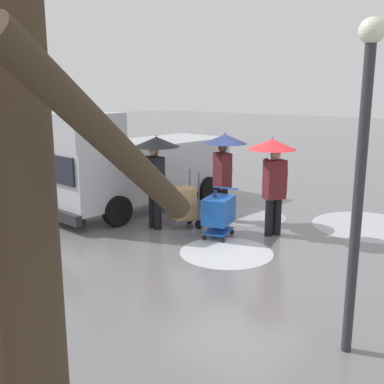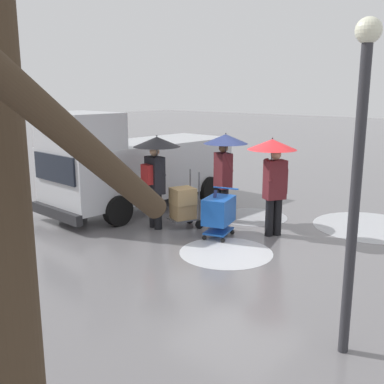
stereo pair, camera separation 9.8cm
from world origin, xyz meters
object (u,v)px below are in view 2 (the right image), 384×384
at_px(pedestrian_black_side, 156,161).
at_px(cargo_van_parked_right, 135,165).
at_px(shopping_cart_vendor, 219,212).
at_px(pedestrian_pink_side, 224,156).
at_px(street_lamp, 358,159).
at_px(pedestrian_white_side, 273,164).
at_px(hand_dolly_boxes, 183,204).

bearing_deg(pedestrian_black_side, cargo_van_parked_right, -29.30).
xyz_separation_m(shopping_cart_vendor, pedestrian_pink_side, (0.64, -1.05, 1.02)).
relative_size(pedestrian_pink_side, street_lamp, 0.56).
bearing_deg(pedestrian_pink_side, cargo_van_parked_right, 10.74).
bearing_deg(pedestrian_black_side, pedestrian_white_side, -150.94).
height_order(pedestrian_black_side, street_lamp, street_lamp).
relative_size(pedestrian_black_side, street_lamp, 0.56).
relative_size(pedestrian_pink_side, pedestrian_black_side, 1.00).
relative_size(shopping_cart_vendor, pedestrian_white_side, 0.49).
relative_size(pedestrian_black_side, pedestrian_white_side, 1.00).
height_order(hand_dolly_boxes, pedestrian_white_side, pedestrian_white_side).
bearing_deg(street_lamp, hand_dolly_boxes, -27.82).
distance_m(shopping_cart_vendor, street_lamp, 4.93).
xyz_separation_m(hand_dolly_boxes, pedestrian_white_side, (-1.83, -0.80, 1.02)).
xyz_separation_m(cargo_van_parked_right, shopping_cart_vendor, (-3.22, 0.56, -0.61)).
bearing_deg(pedestrian_pink_side, shopping_cart_vendor, 121.48).
bearing_deg(pedestrian_black_side, pedestrian_pink_side, -118.76).
relative_size(pedestrian_pink_side, pedestrian_white_side, 1.00).
relative_size(hand_dolly_boxes, pedestrian_black_side, 0.61).
relative_size(cargo_van_parked_right, shopping_cart_vendor, 5.21).
xyz_separation_m(hand_dolly_boxes, pedestrian_pink_side, (-0.39, -1.03, 1.02)).
xyz_separation_m(shopping_cart_vendor, pedestrian_white_side, (-0.80, -0.83, 1.02)).
distance_m(pedestrian_pink_side, street_lamp, 5.78).
xyz_separation_m(pedestrian_pink_side, street_lamp, (-4.47, 3.59, 0.79)).
relative_size(cargo_van_parked_right, pedestrian_white_side, 2.53).
xyz_separation_m(pedestrian_white_side, street_lamp, (-3.02, 3.37, 0.79)).
xyz_separation_m(shopping_cart_vendor, hand_dolly_boxes, (1.03, -0.02, -0.00)).
bearing_deg(pedestrian_white_side, pedestrian_pink_side, -8.78).
distance_m(cargo_van_parked_right, hand_dolly_boxes, 2.33).
distance_m(pedestrian_white_side, street_lamp, 4.59).
bearing_deg(pedestrian_pink_side, pedestrian_black_side, 61.24).
bearing_deg(street_lamp, pedestrian_pink_side, -38.78).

